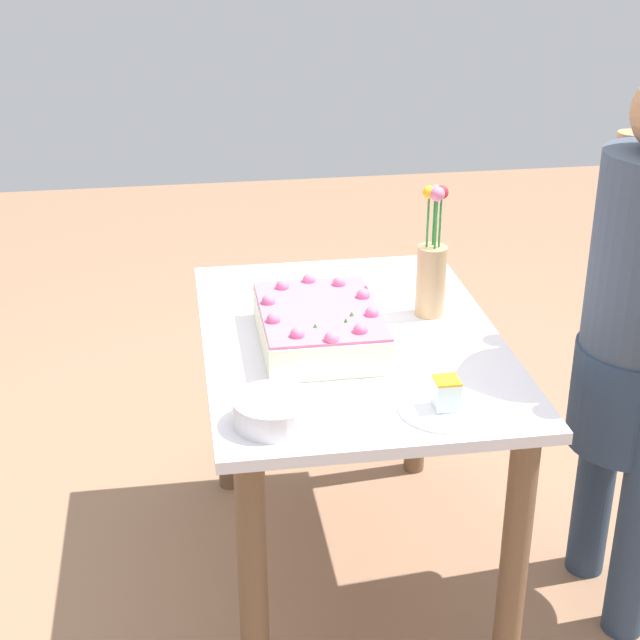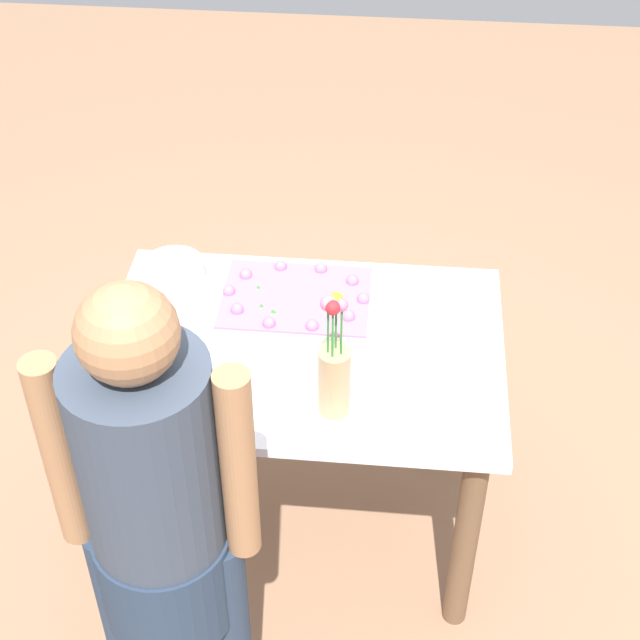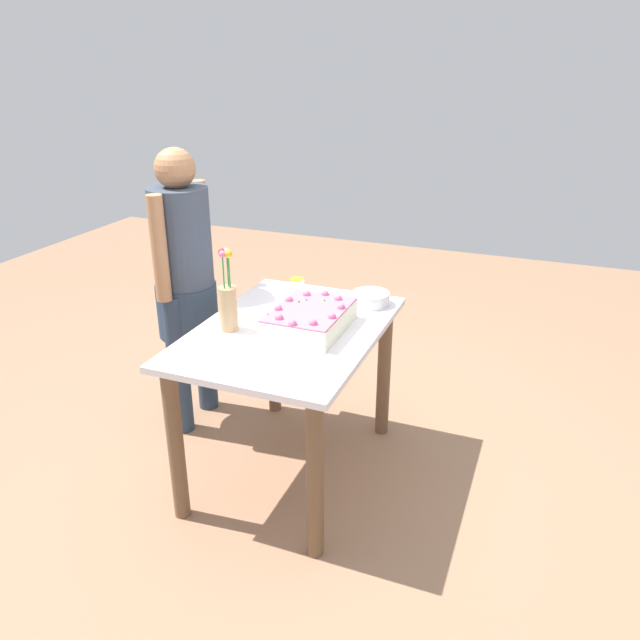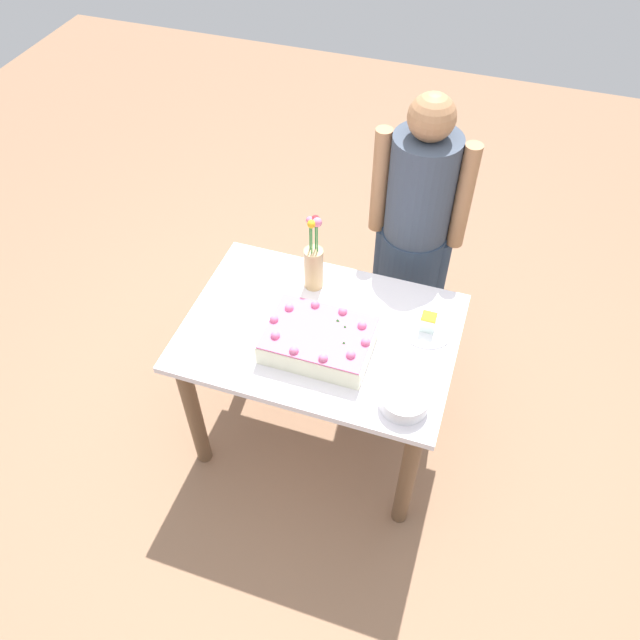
{
  "view_description": "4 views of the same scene",
  "coord_description": "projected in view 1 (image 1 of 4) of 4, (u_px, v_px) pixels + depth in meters",
  "views": [
    {
      "loc": [
        2.31,
        -0.44,
        1.89
      ],
      "look_at": [
        0.03,
        -0.09,
        0.83
      ],
      "focal_mm": 55.0,
      "sensor_mm": 36.0,
      "label": 1
    },
    {
      "loc": [
        -0.24,
        2.01,
        2.58
      ],
      "look_at": [
        -0.04,
        -0.07,
        0.8
      ],
      "focal_mm": 55.0,
      "sensor_mm": 36.0,
      "label": 2
    },
    {
      "loc": [
        -2.33,
        -1.07,
        1.9
      ],
      "look_at": [
        0.08,
        -0.12,
        0.79
      ],
      "focal_mm": 35.0,
      "sensor_mm": 36.0,
      "label": 3
    },
    {
      "loc": [
        0.53,
        -1.6,
        2.7
      ],
      "look_at": [
        -0.0,
        0.01,
        0.81
      ],
      "focal_mm": 35.0,
      "sensor_mm": 36.0,
      "label": 4
    }
  ],
  "objects": [
    {
      "name": "sheet_cake",
      "position": [
        320.0,
        325.0,
        2.55
      ],
      "size": [
        0.42,
        0.31,
        0.12
      ],
      "color": "#EFECC9",
      "rests_on": "dining_table"
    },
    {
      "name": "flower_vase",
      "position": [
        432.0,
        270.0,
        2.68
      ],
      "size": [
        0.08,
        0.08,
        0.37
      ],
      "color": "tan",
      "rests_on": "dining_table"
    },
    {
      "name": "serving_plate_with_slice",
      "position": [
        446.0,
        403.0,
        2.24
      ],
      "size": [
        0.22,
        0.22,
        0.08
      ],
      "color": "white",
      "rests_on": "dining_table"
    },
    {
      "name": "cake_knife",
      "position": [
        399.0,
        285.0,
        2.92
      ],
      "size": [
        0.1,
        0.23,
        0.0
      ],
      "primitive_type": "cube",
      "rotation": [
        0.0,
        0.0,
        5.08
      ],
      "color": "silver",
      "rests_on": "dining_table"
    },
    {
      "name": "dining_table",
      "position": [
        351.0,
        386.0,
        2.67
      ],
      "size": [
        1.12,
        0.79,
        0.76
      ],
      "color": "white",
      "rests_on": "ground_plane"
    },
    {
      "name": "ground_plane",
      "position": [
        348.0,
        566.0,
        2.93
      ],
      "size": [
        8.0,
        8.0,
        0.0
      ],
      "primitive_type": "plane",
      "color": "#906A4F"
    },
    {
      "name": "fruit_bowl",
      "position": [
        274.0,
        411.0,
        2.19
      ],
      "size": [
        0.18,
        0.18,
        0.06
      ],
      "primitive_type": "cylinder",
      "color": "silver",
      "rests_on": "dining_table"
    }
  ]
}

